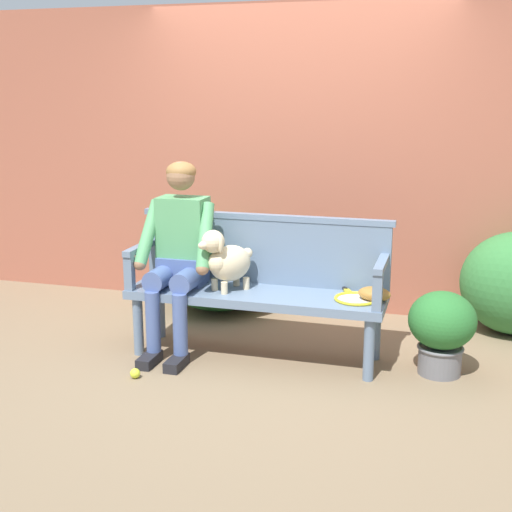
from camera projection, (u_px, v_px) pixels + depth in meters
The scene contains 13 objects.
ground_plane at pixel (256, 356), 4.85m from camera, with size 40.00×40.00×0.00m, color #7A664C.
brick_garden_fence at pixel (301, 159), 5.84m from camera, with size 8.00×0.30×2.52m, color #9E5642.
hedge_bush_far_right at pixel (219, 275), 5.87m from camera, with size 1.00×0.93×0.58m, color #286B2D.
garden_bench at pixel (256, 300), 4.76m from camera, with size 1.78×0.50×0.48m.
bench_backrest at pixel (265, 248), 4.89m from camera, with size 1.82×0.06×0.50m.
bench_armrest_left_end at pixel (137, 258), 4.84m from camera, with size 0.06×0.50×0.28m.
bench_armrest_right_end at pixel (380, 275), 4.38m from camera, with size 0.06×0.50×0.28m.
person_seated at pixel (179, 249), 4.82m from camera, with size 0.56×0.65×1.35m.
dog_on_bench at pixel (226, 260), 4.71m from camera, with size 0.35×0.41×0.44m.
tennis_racket at pixel (355, 297), 4.57m from camera, with size 0.40×0.57×0.03m.
baseball_glove at pixel (374, 294), 4.53m from camera, with size 0.22×0.17×0.09m, color #9E6B2D.
tennis_ball at pixel (135, 373), 4.48m from camera, with size 0.07×0.07×0.07m, color #CCDB33.
potted_plant at pixel (442, 327), 4.48m from camera, with size 0.44×0.44×0.56m.
Camera 1 is at (1.27, -4.37, 1.83)m, focal length 48.37 mm.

